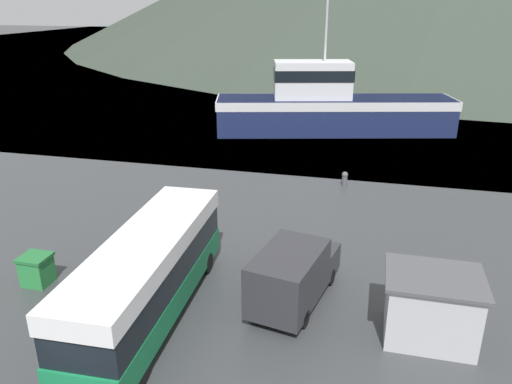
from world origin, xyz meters
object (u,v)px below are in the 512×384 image
at_px(delivery_van, 293,274).
at_px(storage_bin, 37,269).
at_px(dock_kiosk, 431,306).
at_px(tour_bus, 149,272).
at_px(fishing_boat, 330,106).

height_order(delivery_van, storage_bin, delivery_van).
bearing_deg(storage_bin, delivery_van, 6.60).
height_order(delivery_van, dock_kiosk, dock_kiosk).
height_order(tour_bus, dock_kiosk, tour_bus).
distance_m(tour_bus, delivery_van, 5.54).
height_order(tour_bus, storage_bin, tour_bus).
bearing_deg(tour_bus, dock_kiosk, 4.46).
distance_m(delivery_van, dock_kiosk, 5.18).
bearing_deg(dock_kiosk, fishing_boat, 102.95).
bearing_deg(fishing_boat, tour_bus, -21.14).
xyz_separation_m(delivery_van, dock_kiosk, (5.08, -1.02, -0.02)).
bearing_deg(delivery_van, tour_bus, -145.33).
bearing_deg(delivery_van, fishing_boat, 104.33).
height_order(fishing_boat, dock_kiosk, fishing_boat).
relative_size(delivery_van, storage_bin, 4.28).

